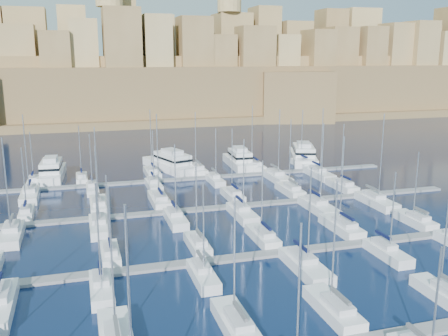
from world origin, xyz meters
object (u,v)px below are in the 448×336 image
object	(u,v)px
motor_yacht_a	(52,171)
motor_yacht_d	(303,155)
motor_yacht_c	(239,160)
sailboat_2	(236,324)
sailboat_4	(443,294)
motor_yacht_b	(171,163)

from	to	relation	value
motor_yacht_a	motor_yacht_d	xyz separation A→B (m)	(60.19, 1.37, 0.00)
motor_yacht_c	motor_yacht_a	bearing A→B (deg)	179.71
motor_yacht_a	motor_yacht_c	bearing A→B (deg)	-0.29
sailboat_2	motor_yacht_a	xyz separation A→B (m)	(-19.49, 69.67, 0.99)
motor_yacht_c	sailboat_4	bearing A→B (deg)	-89.65
motor_yacht_a	motor_yacht_b	world-z (taller)	same
motor_yacht_b	sailboat_4	bearing A→B (deg)	-76.82
motor_yacht_a	sailboat_2	bearing A→B (deg)	-74.37
motor_yacht_a	motor_yacht_b	xyz separation A→B (m)	(26.43, 1.19, -0.00)
motor_yacht_a	motor_yacht_b	bearing A→B (deg)	2.58
sailboat_2	motor_yacht_c	size ratio (longest dim) A/B	0.87
sailboat_4	motor_yacht_a	xyz separation A→B (m)	(-43.12, 70.11, 0.99)
sailboat_2	motor_yacht_a	size ratio (longest dim) A/B	0.85
motor_yacht_d	sailboat_2	bearing A→B (deg)	-119.81
sailboat_4	sailboat_2	bearing A→B (deg)	178.93
sailboat_4	motor_yacht_a	world-z (taller)	sailboat_4
motor_yacht_b	motor_yacht_d	bearing A→B (deg)	0.30
motor_yacht_b	motor_yacht_d	distance (m)	33.76
motor_yacht_a	motor_yacht_d	size ratio (longest dim) A/B	0.83
motor_yacht_c	sailboat_2	bearing A→B (deg)	-108.48
motor_yacht_a	motor_yacht_c	xyz separation A→B (m)	(42.70, -0.21, 0.00)
sailboat_2	motor_yacht_b	bearing A→B (deg)	84.41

